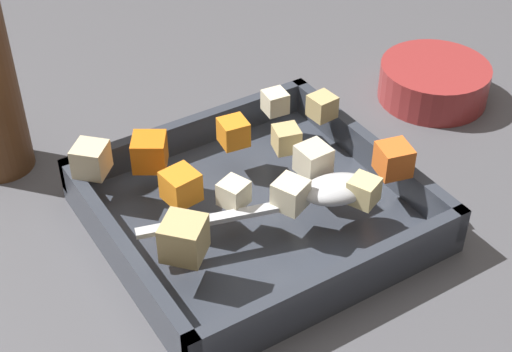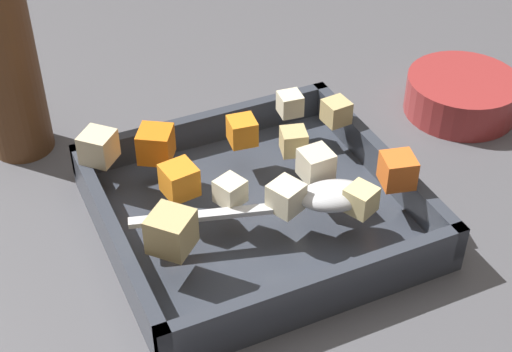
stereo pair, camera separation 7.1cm
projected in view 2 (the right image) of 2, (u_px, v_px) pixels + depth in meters
The scene contains 18 objects.
ground_plane at pixel (271, 228), 0.74m from camera, with size 4.00×4.00×0.00m, color #4C4C51.
baking_dish at pixel (256, 213), 0.73m from camera, with size 0.28×0.26×0.05m.
carrot_chunk_near_right at pixel (179, 180), 0.70m from camera, with size 0.03×0.03×0.03m, color orange.
carrot_chunk_front_center at pixel (398, 170), 0.71m from camera, with size 0.03×0.03×0.03m, color orange.
carrot_chunk_corner_sw at pixel (156, 144), 0.74m from camera, with size 0.03×0.03×0.03m, color orange.
carrot_chunk_near_left at pixel (242, 131), 0.76m from camera, with size 0.03×0.03×0.03m, color orange.
potato_chunk_far_right at pixel (171, 232), 0.64m from camera, with size 0.03×0.03×0.03m, color tan.
potato_chunk_rim_edge at pixel (294, 141), 0.75m from camera, with size 0.02×0.02×0.02m, color tan.
potato_chunk_mid_right at pixel (361, 200), 0.68m from camera, with size 0.02×0.02×0.02m, color #E0CC89.
potato_chunk_corner_ne at pixel (290, 104), 0.80m from camera, with size 0.02×0.02×0.02m, color beige.
potato_chunk_center at pixel (282, 198), 0.68m from camera, with size 0.03×0.03×0.03m, color beige.
potato_chunk_corner_nw at pixel (231, 192), 0.69m from camera, with size 0.02×0.02×0.02m, color beige.
potato_chunk_back_center at pixel (98, 147), 0.73m from camera, with size 0.03×0.03×0.03m, color beige.
potato_chunk_heap_side at pixel (336, 112), 0.79m from camera, with size 0.02×0.02×0.02m, color tan.
parsnip_chunk_under_handle at pixel (317, 166), 0.71m from camera, with size 0.03×0.03×0.03m, color beige.
serving_spoon at pixel (319, 198), 0.68m from camera, with size 0.21×0.08×0.02m.
pepper_mill at pixel (7, 68), 0.78m from camera, with size 0.06×0.06×0.22m.
small_prep_bowl at pixel (462, 95), 0.88m from camera, with size 0.13×0.13×0.04m, color maroon.
Camera 2 is at (-0.24, -0.49, 0.50)m, focal length 54.40 mm.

